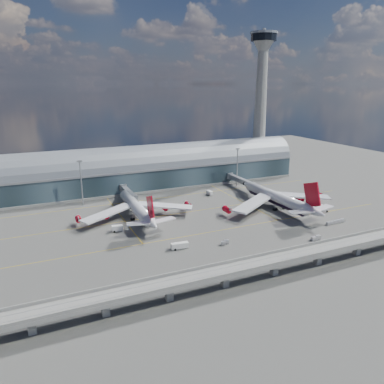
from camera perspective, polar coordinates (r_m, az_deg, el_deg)
name	(u,v)px	position (r m, az deg, el deg)	size (l,w,h in m)	color
ground	(206,224)	(182.91, 2.13, -4.91)	(500.00, 500.00, 0.00)	#474744
taxi_lines	(188,211)	(201.75, -0.65, -2.85)	(200.00, 80.12, 0.01)	gold
terminal	(154,169)	(249.04, -5.81, 3.45)	(200.00, 30.00, 28.00)	#213037
control_tower	(261,104)	(285.96, 10.41, 13.07)	(19.00, 19.00, 103.00)	gray
guideway	(275,261)	(137.85, 12.48, -10.23)	(220.00, 8.50, 7.20)	gray
floodlight_mast_left	(81,182)	(215.84, -16.52, 1.51)	(3.00, 0.70, 25.70)	gray
floodlight_mast_right	(237,166)	(248.60, 6.91, 3.94)	(3.00, 0.70, 25.70)	gray
airliner_left	(137,208)	(190.48, -8.38, -2.45)	(60.02, 63.01, 19.25)	white
airliner_right	(278,199)	(208.82, 12.96, -0.99)	(65.59, 68.53, 21.78)	white
jet_bridge_left	(128,192)	(220.73, -9.78, -0.01)	(4.40, 28.00, 7.25)	gray
jet_bridge_right	(240,180)	(247.22, 7.25, 1.84)	(4.40, 32.00, 7.25)	gray
service_truck_0	(149,221)	(182.76, -6.59, -4.45)	(4.34, 8.36, 3.31)	silver
service_truck_1	(117,228)	(177.00, -11.31, -5.46)	(5.19, 2.92, 2.88)	silver
service_truck_2	(180,246)	(156.25, -1.88, -8.16)	(7.39, 2.67, 2.63)	silver
service_truck_3	(322,209)	(211.68, 19.20, -2.43)	(4.84, 6.52, 2.96)	silver
service_truck_4	(210,193)	(229.62, 2.69, -0.15)	(2.62, 4.75, 2.66)	silver
service_truck_5	(128,198)	(221.98, -9.71, -0.93)	(4.89, 5.92, 2.73)	silver
cargo_train_0	(225,243)	(161.01, 5.03, -7.68)	(4.69, 3.09, 1.53)	gray
cargo_train_1	(335,222)	(196.15, 20.99, -4.29)	(11.58, 2.02, 1.53)	gray
cargo_train_2	(316,238)	(173.19, 18.34, -6.68)	(5.27, 2.14, 1.75)	gray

